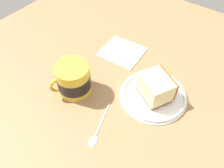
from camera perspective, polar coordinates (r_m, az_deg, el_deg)
ground_plane at (r=56.92cm, az=3.55°, el=-10.38°), size 124.74×124.74×3.93cm
small_plate at (r=59.81cm, az=10.70°, el=-2.77°), size 18.05×18.05×1.35cm
cake_slice at (r=57.49cm, az=11.38°, el=-0.75°), size 10.11×10.62×6.26cm
tea_mug at (r=58.43cm, az=-9.96°, el=1.26°), size 10.78×8.97×8.73cm
teaspoon at (r=53.14cm, az=-4.05°, el=-12.57°), size 12.44×4.84×0.80cm
folded_napkin at (r=71.37cm, az=2.68°, el=8.44°), size 12.55×13.42×0.60cm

